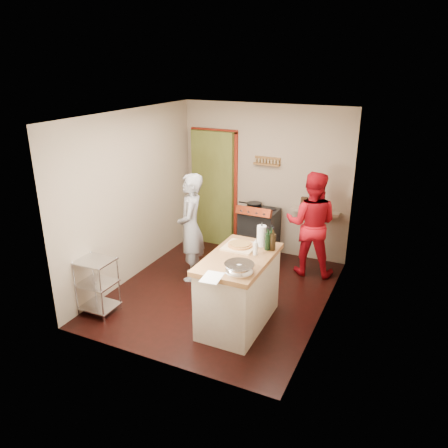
% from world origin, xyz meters
% --- Properties ---
extents(floor, '(3.50, 3.50, 0.00)m').
position_xyz_m(floor, '(0.00, 0.00, 0.00)').
color(floor, black).
rests_on(floor, ground).
extents(back_wall, '(3.00, 0.44, 2.60)m').
position_xyz_m(back_wall, '(-0.64, 1.78, 1.13)').
color(back_wall, gray).
rests_on(back_wall, ground).
extents(left_wall, '(0.04, 3.50, 2.60)m').
position_xyz_m(left_wall, '(-1.50, 0.00, 1.30)').
color(left_wall, gray).
rests_on(left_wall, ground).
extents(right_wall, '(0.04, 3.50, 2.60)m').
position_xyz_m(right_wall, '(1.50, 0.00, 1.30)').
color(right_wall, gray).
rests_on(right_wall, ground).
extents(ceiling, '(3.00, 3.50, 0.02)m').
position_xyz_m(ceiling, '(0.00, 0.00, 2.61)').
color(ceiling, white).
rests_on(ceiling, back_wall).
extents(stove, '(0.60, 0.63, 1.00)m').
position_xyz_m(stove, '(0.05, 1.42, 0.45)').
color(stove, black).
rests_on(stove, ground).
extents(wire_shelving, '(0.48, 0.40, 0.80)m').
position_xyz_m(wire_shelving, '(-1.28, -1.20, 0.44)').
color(wire_shelving, silver).
rests_on(wire_shelving, ground).
extents(island, '(0.75, 1.44, 1.27)m').
position_xyz_m(island, '(0.56, -0.63, 0.51)').
color(island, beige).
rests_on(island, ground).
extents(person_stripe, '(0.62, 0.73, 1.69)m').
position_xyz_m(person_stripe, '(-0.64, 0.25, 0.85)').
color(person_stripe, '#A0A0A5').
rests_on(person_stripe, ground).
extents(person_red, '(0.89, 0.74, 1.68)m').
position_xyz_m(person_red, '(1.00, 1.20, 0.84)').
color(person_red, '#AD0B17').
rests_on(person_red, ground).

